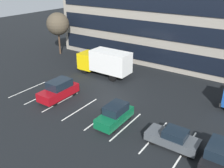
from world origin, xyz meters
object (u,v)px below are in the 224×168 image
at_px(bare_tree, 58,24).
at_px(suv_maroon, 59,90).
at_px(suv_black, 219,154).
at_px(sedan_charcoal, 173,138).
at_px(suv_forest, 115,115).
at_px(box_truck_yellow, 105,62).

bearing_deg(bare_tree, suv_maroon, -45.06).
bearing_deg(bare_tree, suv_black, -24.00).
height_order(suv_black, sedan_charcoal, suv_black).
relative_size(suv_forest, bare_tree, 0.59).
height_order(suv_black, bare_tree, bare_tree).
distance_m(suv_forest, suv_black, 9.30).
bearing_deg(sedan_charcoal, suv_maroon, 176.82).
relative_size(suv_forest, suv_black, 0.98).
xyz_separation_m(suv_black, sedan_charcoal, (-3.56, 0.23, -0.20)).
bearing_deg(suv_maroon, sedan_charcoal, -3.18).
relative_size(suv_black, bare_tree, 0.61).
distance_m(box_truck_yellow, sedan_charcoal, 16.37).
relative_size(suv_forest, sedan_charcoal, 0.98).
bearing_deg(suv_forest, suv_black, -2.12).
xyz_separation_m(suv_forest, sedan_charcoal, (5.74, -0.11, -0.19)).
distance_m(suv_black, sedan_charcoal, 3.57).
xyz_separation_m(suv_maroon, sedan_charcoal, (13.72, -0.76, -0.30)).
bearing_deg(sedan_charcoal, suv_black, -3.76).
bearing_deg(suv_forest, bare_tree, 147.59).
xyz_separation_m(box_truck_yellow, bare_tree, (-12.23, 3.66, 3.11)).
distance_m(suv_maroon, suv_forest, 8.01).
xyz_separation_m(suv_black, bare_tree, (-29.30, 13.04, 4.19)).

